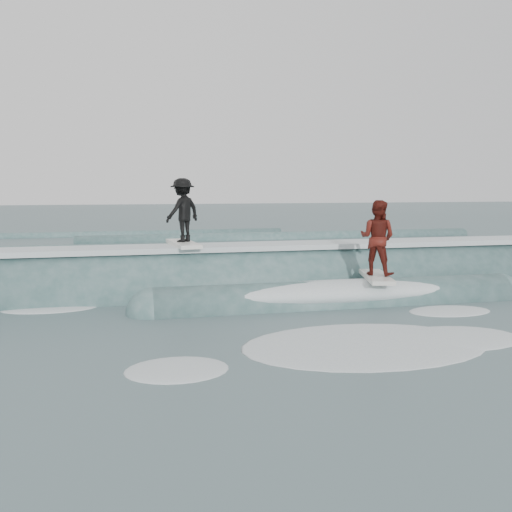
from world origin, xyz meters
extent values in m
plane|color=#374E51|center=(0.00, 0.00, 0.00)|extent=(160.00, 160.00, 0.00)
cylinder|color=#335756|center=(0.00, 3.30, 0.00)|extent=(18.52, 2.34, 2.34)
cylinder|color=#335756|center=(1.80, 1.10, 0.00)|extent=(9.00, 1.19, 1.19)
sphere|color=#335756|center=(-2.70, 1.10, 0.00)|extent=(1.19, 1.19, 1.19)
sphere|color=#335756|center=(6.30, 1.10, 0.00)|extent=(1.19, 1.19, 1.19)
cube|color=silver|center=(0.00, 3.30, 1.24)|extent=(18.00, 1.30, 0.14)
ellipsoid|color=silver|center=(1.80, 1.10, 0.30)|extent=(7.60, 1.30, 0.60)
cube|color=silver|center=(-1.74, 3.30, 1.36)|extent=(0.77, 2.05, 0.10)
imported|color=black|center=(-1.74, 3.30, 2.25)|extent=(1.23, 1.16, 1.67)
cube|color=silver|center=(2.78, 1.10, 0.65)|extent=(1.05, 2.07, 0.10)
imported|color=#4F140E|center=(2.78, 1.10, 1.62)|extent=(1.13, 1.12, 1.84)
ellipsoid|color=silver|center=(4.00, -0.24, 0.00)|extent=(2.04, 1.39, 0.10)
ellipsoid|color=silver|center=(-2.56, -3.00, 0.00)|extent=(2.00, 1.36, 0.10)
ellipsoid|color=silver|center=(-5.04, 2.28, 0.00)|extent=(2.05, 1.40, 0.10)
ellipsoid|color=silver|center=(2.79, -2.35, 0.00)|extent=(2.92, 1.99, 0.10)
ellipsoid|color=silver|center=(0.93, -2.37, 0.00)|extent=(4.42, 3.01, 0.10)
cylinder|color=#335756|center=(5.39, 18.00, 0.00)|extent=(22.00, 0.80, 0.80)
cylinder|color=#335756|center=(-4.72, 22.00, 0.00)|extent=(22.00, 0.60, 0.60)
camera|label=1|loc=(-3.38, -11.74, 2.88)|focal=40.00mm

